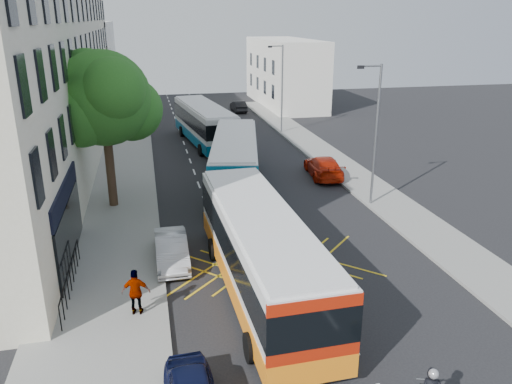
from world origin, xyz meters
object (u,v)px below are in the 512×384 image
bus_near (261,251)px  distant_car_grey (197,105)px  bus_mid (235,161)px  lamp_near (375,129)px  pedestrian_far (136,292)px  red_hatchback (324,167)px  bus_far (204,123)px  lamp_far (281,84)px  distant_car_dark (238,106)px  parked_car_silver (172,250)px  street_tree (103,99)px

bus_near → distant_car_grey: 41.96m
bus_near → bus_mid: (1.36, 13.18, -0.05)m
lamp_near → pedestrian_far: (-13.30, -8.94, -3.57)m
red_hatchback → pedestrian_far: bearing=55.8°
bus_near → bus_far: bus_near is taller
lamp_far → distant_car_dark: lamp_far is taller
bus_mid → pedestrian_far: bearing=-102.6°
bus_mid → parked_car_silver: size_ratio=3.03×
distant_car_grey → pedestrian_far: size_ratio=2.91×
street_tree → bus_mid: street_tree is taller
bus_far → lamp_near: bearing=-73.9°
distant_car_grey → distant_car_dark: size_ratio=1.34×
street_tree → lamp_near: (14.71, -2.97, -1.68)m
lamp_near → bus_mid: size_ratio=0.65×
bus_far → pedestrian_far: 26.96m
bus_near → pedestrian_far: bus_near is taller
bus_far → parked_car_silver: 22.70m
bus_mid → street_tree: bearing=-153.7°
bus_near → lamp_near: bearing=42.7°
lamp_near → bus_far: 19.19m
bus_mid → bus_near: bearing=-84.4°
lamp_far → pedestrian_far: bearing=-114.7°
bus_near → distant_car_grey: size_ratio=2.37×
bus_far → distant_car_grey: bus_far is taller
distant_car_dark → pedestrian_far: pedestrian_far is taller
distant_car_dark → street_tree: bearing=64.3°
lamp_near → pedestrian_far: bearing=-146.1°
street_tree → bus_near: street_tree is taller
lamp_near → red_hatchback: bearing=96.6°
bus_near → bus_mid: bearing=82.7°
bus_near → bus_far: size_ratio=1.00×
parked_car_silver → distant_car_grey: 38.93m
street_tree → distant_car_dark: bearing=66.2°
parked_car_silver → pedestrian_far: size_ratio=2.26×
bus_far → distant_car_grey: 16.37m
bus_near → distant_car_dark: size_ratio=3.17×
bus_near → bus_far: (0.88, 25.60, -0.03)m
lamp_far → bus_mid: (-7.10, -15.02, -2.85)m
bus_mid → bus_far: (-0.48, 12.42, 0.02)m
lamp_far → lamp_near: bearing=-90.0°
street_tree → lamp_near: size_ratio=1.10×
lamp_far → distant_car_grey: bearing=115.5°
red_hatchback → distant_car_grey: bearing=-72.1°
parked_car_silver → bus_far: bearing=79.2°
lamp_far → distant_car_grey: size_ratio=1.54×
bus_mid → red_hatchback: bus_mid is taller
parked_car_silver → distant_car_dark: bearing=74.8°
parked_car_silver → bus_mid: bearing=64.4°
lamp_far → red_hatchback: 14.57m
lamp_near → parked_car_silver: lamp_near is taller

